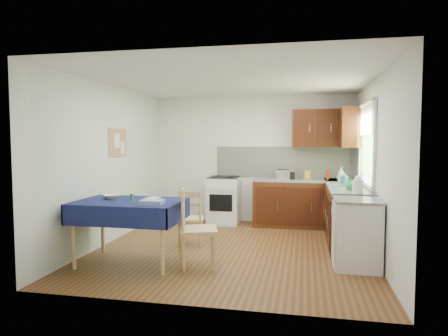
% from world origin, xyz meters
% --- Properties ---
extents(floor, '(4.20, 4.20, 0.00)m').
position_xyz_m(floor, '(0.00, 0.00, 0.00)').
color(floor, '#4D2C14').
rests_on(floor, ground).
extents(ceiling, '(4.00, 4.20, 0.02)m').
position_xyz_m(ceiling, '(0.00, 0.00, 2.50)').
color(ceiling, silver).
rests_on(ceiling, wall_back).
extents(wall_back, '(4.00, 0.02, 2.50)m').
position_xyz_m(wall_back, '(0.00, 2.10, 1.25)').
color(wall_back, silver).
rests_on(wall_back, ground).
extents(wall_front, '(4.00, 0.02, 2.50)m').
position_xyz_m(wall_front, '(0.00, -2.10, 1.25)').
color(wall_front, silver).
rests_on(wall_front, ground).
extents(wall_left, '(0.02, 4.20, 2.50)m').
position_xyz_m(wall_left, '(-2.00, 0.00, 1.25)').
color(wall_left, silver).
rests_on(wall_left, ground).
extents(wall_right, '(0.02, 4.20, 2.50)m').
position_xyz_m(wall_right, '(2.00, 0.00, 1.25)').
color(wall_right, silver).
rests_on(wall_right, ground).
extents(base_cabinets, '(1.90, 2.30, 0.86)m').
position_xyz_m(base_cabinets, '(1.36, 1.26, 0.43)').
color(base_cabinets, '#341009').
rests_on(base_cabinets, ground).
extents(worktop_back, '(1.90, 0.60, 0.04)m').
position_xyz_m(worktop_back, '(1.05, 1.80, 0.88)').
color(worktop_back, slate).
rests_on(worktop_back, base_cabinets).
extents(worktop_right, '(0.60, 1.70, 0.04)m').
position_xyz_m(worktop_right, '(1.70, 0.65, 0.88)').
color(worktop_right, slate).
rests_on(worktop_right, base_cabinets).
extents(worktop_corner, '(0.60, 0.60, 0.04)m').
position_xyz_m(worktop_corner, '(1.70, 1.80, 0.88)').
color(worktop_corner, slate).
rests_on(worktop_corner, base_cabinets).
extents(splashback, '(2.70, 0.02, 0.60)m').
position_xyz_m(splashback, '(0.65, 2.08, 1.20)').
color(splashback, beige).
rests_on(splashback, wall_back).
extents(upper_cabinets, '(1.20, 0.85, 0.70)m').
position_xyz_m(upper_cabinets, '(1.52, 1.80, 1.85)').
color(upper_cabinets, '#341009').
rests_on(upper_cabinets, wall_back).
extents(stove, '(0.60, 0.61, 0.92)m').
position_xyz_m(stove, '(-0.50, 1.80, 0.46)').
color(stove, silver).
rests_on(stove, ground).
extents(window, '(0.04, 1.48, 1.26)m').
position_xyz_m(window, '(1.97, 0.70, 1.65)').
color(window, '#335924').
rests_on(window, wall_right).
extents(fridge, '(0.58, 0.60, 0.89)m').
position_xyz_m(fridge, '(1.70, -0.55, 0.44)').
color(fridge, silver).
rests_on(fridge, ground).
extents(corkboard, '(0.04, 0.62, 0.47)m').
position_xyz_m(corkboard, '(-1.97, 0.30, 1.60)').
color(corkboard, tan).
rests_on(corkboard, wall_left).
extents(dining_table, '(1.38, 0.93, 0.84)m').
position_xyz_m(dining_table, '(-1.21, -0.94, 0.73)').
color(dining_table, '#0F143E').
rests_on(dining_table, ground).
extents(chair_far, '(0.46, 0.46, 0.88)m').
position_xyz_m(chair_far, '(-0.66, 0.02, 0.47)').
color(chair_far, tan).
rests_on(chair_far, ground).
extents(chair_near, '(0.57, 0.57, 1.03)m').
position_xyz_m(chair_near, '(-0.32, -0.95, 0.55)').
color(chair_near, tan).
rests_on(chair_near, ground).
extents(toaster, '(0.25, 0.15, 0.19)m').
position_xyz_m(toaster, '(0.65, 1.69, 0.99)').
color(toaster, silver).
rests_on(toaster, worktop_back).
extents(sandwich_press, '(0.30, 0.26, 0.18)m').
position_xyz_m(sandwich_press, '(0.71, 1.77, 0.99)').
color(sandwich_press, black).
rests_on(sandwich_press, worktop_back).
extents(sauce_bottle, '(0.05, 0.05, 0.21)m').
position_xyz_m(sauce_bottle, '(1.45, 1.66, 1.00)').
color(sauce_bottle, red).
rests_on(sauce_bottle, worktop_back).
extents(yellow_packet, '(0.13, 0.11, 0.15)m').
position_xyz_m(yellow_packet, '(1.09, 1.92, 0.97)').
color(yellow_packet, gold).
rests_on(yellow_packet, worktop_back).
extents(dish_rack, '(0.42, 0.32, 0.20)m').
position_xyz_m(dish_rack, '(1.68, 0.74, 0.92)').
color(dish_rack, gray).
rests_on(dish_rack, worktop_right).
extents(kettle, '(0.14, 0.14, 0.24)m').
position_xyz_m(kettle, '(1.76, -0.06, 1.01)').
color(kettle, silver).
rests_on(kettle, worktop_right).
extents(cup, '(0.15, 0.15, 0.10)m').
position_xyz_m(cup, '(1.67, 1.66, 0.95)').
color(cup, silver).
rests_on(cup, worktop_back).
extents(soap_bottle_a, '(0.15, 0.15, 0.27)m').
position_xyz_m(soap_bottle_a, '(1.65, 1.26, 1.04)').
color(soap_bottle_a, silver).
rests_on(soap_bottle_a, worktop_right).
extents(soap_bottle_b, '(0.13, 0.13, 0.20)m').
position_xyz_m(soap_bottle_b, '(1.70, 1.14, 1.00)').
color(soap_bottle_b, '#1E6FAF').
rests_on(soap_bottle_b, worktop_right).
extents(soap_bottle_c, '(0.15, 0.15, 0.18)m').
position_xyz_m(soap_bottle_c, '(1.69, 0.26, 0.99)').
color(soap_bottle_c, '#24843A').
rests_on(soap_bottle_c, worktop_right).
extents(plate_bowl, '(0.29, 0.29, 0.06)m').
position_xyz_m(plate_bowl, '(-1.51, -0.83, 0.86)').
color(plate_bowl, '#F2E7C6').
rests_on(plate_bowl, dining_table).
extents(book, '(0.18, 0.24, 0.02)m').
position_xyz_m(book, '(-1.04, -0.74, 0.84)').
color(book, white).
rests_on(book, dining_table).
extents(spice_jar, '(0.04, 0.04, 0.08)m').
position_xyz_m(spice_jar, '(-1.20, -0.90, 0.88)').
color(spice_jar, '#238237').
rests_on(spice_jar, dining_table).
extents(tea_towel, '(0.29, 0.23, 0.05)m').
position_xyz_m(tea_towel, '(-0.82, -1.14, 0.86)').
color(tea_towel, '#2A409A').
rests_on(tea_towel, dining_table).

